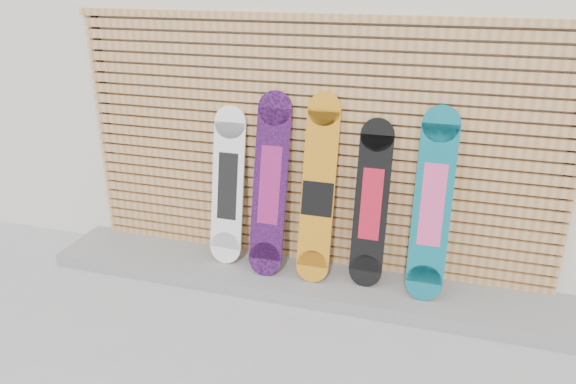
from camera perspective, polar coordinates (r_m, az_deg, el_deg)
name	(u,v)px	position (r m, az deg, el deg)	size (l,w,h in m)	color
ground	(296,332)	(4.48, 0.81, -14.05)	(80.00, 80.00, 0.00)	#969698
building	(420,42)	(7.05, 13.25, 14.60)	(12.00, 5.00, 3.60)	beige
concrete_step	(301,279)	(5.03, 1.35, -8.84)	(4.60, 0.70, 0.12)	slate
slat_wall	(312,146)	(4.82, 2.41, 4.70)	(4.26, 0.08, 2.29)	#AD7B48
snowboard_0	(228,186)	(5.01, -6.12, 0.59)	(0.29, 0.30, 1.41)	white
snowboard_1	(270,185)	(4.80, -1.84, 0.71)	(0.30, 0.41, 1.56)	black
snowboard_2	(318,191)	(4.69, 3.09, 0.13)	(0.28, 0.39, 1.58)	#C07614
snowboard_3	(371,204)	(4.68, 8.45, -1.22)	(0.28, 0.33, 1.39)	black
snowboard_4	(432,205)	(4.58, 14.45, -1.27)	(0.30, 0.40, 1.53)	#0B5F6B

